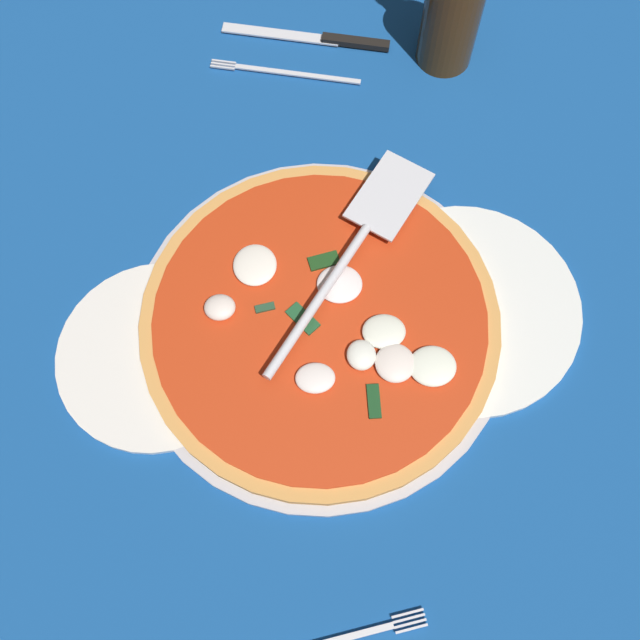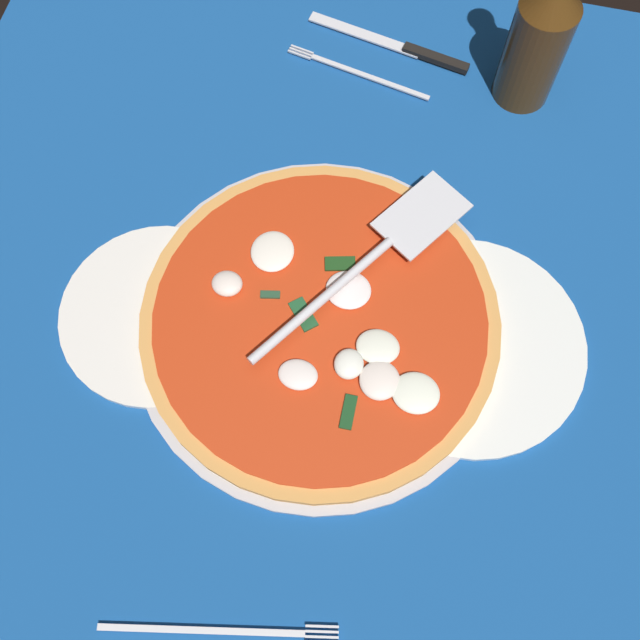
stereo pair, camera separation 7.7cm
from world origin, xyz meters
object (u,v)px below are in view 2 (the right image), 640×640
object	(u,v)px
dinner_plate_right	(158,314)
pizza	(321,322)
dinner_plate_left	(469,344)
beer_bottle	(540,37)
place_setting_near	(381,61)
pizza_server	(371,259)

from	to	relation	value
dinner_plate_right	pizza	bearing A→B (deg)	-171.50
dinner_plate_left	beer_bottle	world-z (taller)	beer_bottle
dinner_plate_left	place_setting_near	distance (cm)	37.57
dinner_plate_right	pizza	world-z (taller)	pizza
pizza	beer_bottle	xyz separation A→B (cm)	(-16.25, -34.88, 7.55)
dinner_plate_left	place_setting_near	size ratio (longest dim) A/B	1.10
pizza	beer_bottle	distance (cm)	39.21
place_setting_near	beer_bottle	distance (cm)	19.20
dinner_plate_left	pizza_server	xyz separation A→B (cm)	(11.76, -5.59, 3.50)
dinner_plate_left	beer_bottle	distance (cm)	34.51
place_setting_near	beer_bottle	bearing A→B (deg)	-170.80
dinner_plate_right	place_setting_near	size ratio (longest dim) A/B	0.94
dinner_plate_left	dinner_plate_right	distance (cm)	32.62
dinner_plate_right	beer_bottle	world-z (taller)	beer_bottle
pizza	place_setting_near	size ratio (longest dim) A/B	1.69
beer_bottle	dinner_plate_left	bearing A→B (deg)	88.44
place_setting_near	beer_bottle	size ratio (longest dim) A/B	0.93
pizza_server	dinner_plate_right	bearing A→B (deg)	148.89
pizza	pizza_server	bearing A→B (deg)	-116.70
dinner_plate_right	place_setting_near	bearing A→B (deg)	-113.20
beer_bottle	dinner_plate_right	bearing A→B (deg)	48.36
pizza_server	place_setting_near	distance (cm)	28.93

